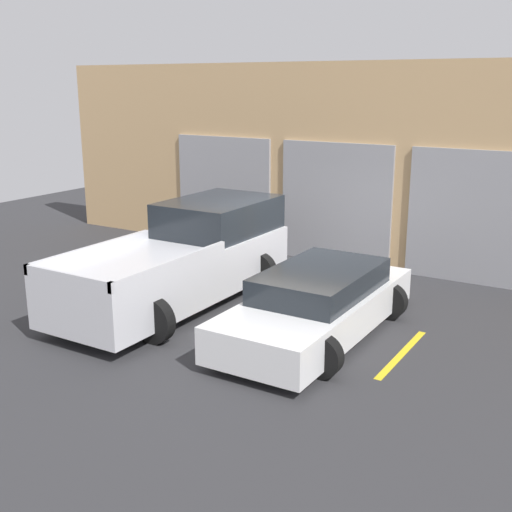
% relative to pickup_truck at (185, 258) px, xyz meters
% --- Properties ---
extents(ground_plane, '(28.00, 28.00, 0.00)m').
position_rel_pickup_truck_xyz_m(ground_plane, '(1.54, 1.20, -0.87)').
color(ground_plane, '#2D2D30').
extents(shophouse_building, '(17.24, 0.68, 4.74)m').
position_rel_pickup_truck_xyz_m(shophouse_building, '(1.53, 4.48, 1.46)').
color(shophouse_building, tan).
rests_on(shophouse_building, ground).
extents(pickup_truck, '(2.53, 5.53, 1.88)m').
position_rel_pickup_truck_xyz_m(pickup_truck, '(0.00, 0.00, 0.00)').
color(pickup_truck, silver).
rests_on(pickup_truck, ground).
extents(sedan_white, '(2.22, 4.67, 1.18)m').
position_rel_pickup_truck_xyz_m(sedan_white, '(3.08, -0.30, -0.30)').
color(sedan_white, white).
rests_on(sedan_white, ground).
extents(parking_stripe_far_left, '(0.12, 2.20, 0.01)m').
position_rel_pickup_truck_xyz_m(parking_stripe_far_left, '(-1.54, -0.32, -0.87)').
color(parking_stripe_far_left, gold).
rests_on(parking_stripe_far_left, ground).
extents(parking_stripe_left, '(0.12, 2.20, 0.01)m').
position_rel_pickup_truck_xyz_m(parking_stripe_left, '(1.54, -0.32, -0.87)').
color(parking_stripe_left, gold).
rests_on(parking_stripe_left, ground).
extents(parking_stripe_centre, '(0.12, 2.20, 0.01)m').
position_rel_pickup_truck_xyz_m(parking_stripe_centre, '(4.62, -0.32, -0.87)').
color(parking_stripe_centre, gold).
rests_on(parking_stripe_centre, ground).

